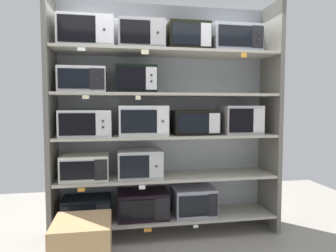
{
  "coord_description": "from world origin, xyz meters",
  "views": [
    {
      "loc": [
        -0.56,
        -3.27,
        1.47
      ],
      "look_at": [
        0.0,
        0.0,
        1.26
      ],
      "focal_mm": 31.38,
      "sensor_mm": 36.0,
      "label": 1
    }
  ],
  "objects_px": {
    "microwave_2": "(194,201)",
    "microwave_7": "(194,122)",
    "microwave_5": "(86,123)",
    "microwave_10": "(135,80)",
    "microwave_3": "(85,167)",
    "microwave_13": "(187,38)",
    "microwave_8": "(240,120)",
    "microwave_6": "(143,121)",
    "microwave_4": "(140,163)",
    "microwave_0": "(87,209)",
    "microwave_11": "(87,33)",
    "microwave_1": "(143,204)",
    "microwave_14": "(234,40)",
    "microwave_12": "(141,36)",
    "microwave_9": "(83,80)",
    "shipping_carton": "(82,248)"
  },
  "relations": [
    {
      "from": "microwave_3",
      "to": "microwave_8",
      "type": "distance_m",
      "value": 1.84
    },
    {
      "from": "microwave_2",
      "to": "microwave_12",
      "type": "bearing_deg",
      "value": -180.0
    },
    {
      "from": "microwave_2",
      "to": "microwave_6",
      "type": "xyz_separation_m",
      "value": [
        -0.59,
        0.0,
        0.94
      ]
    },
    {
      "from": "microwave_5",
      "to": "microwave_10",
      "type": "distance_m",
      "value": 0.71
    },
    {
      "from": "microwave_9",
      "to": "shipping_carton",
      "type": "height_order",
      "value": "microwave_9"
    },
    {
      "from": "microwave_2",
      "to": "microwave_7",
      "type": "distance_m",
      "value": 0.92
    },
    {
      "from": "microwave_9",
      "to": "microwave_14",
      "type": "bearing_deg",
      "value": -0.0
    },
    {
      "from": "microwave_4",
      "to": "microwave_5",
      "type": "relative_size",
      "value": 0.9
    },
    {
      "from": "microwave_12",
      "to": "microwave_14",
      "type": "bearing_deg",
      "value": 0.0
    },
    {
      "from": "microwave_10",
      "to": "microwave_14",
      "type": "xyz_separation_m",
      "value": [
        1.13,
        0.0,
        0.47
      ]
    },
    {
      "from": "microwave_4",
      "to": "microwave_9",
      "type": "relative_size",
      "value": 1.0
    },
    {
      "from": "microwave_1",
      "to": "microwave_5",
      "type": "height_order",
      "value": "microwave_5"
    },
    {
      "from": "microwave_0",
      "to": "microwave_12",
      "type": "xyz_separation_m",
      "value": [
        0.61,
        -0.0,
        1.9
      ]
    },
    {
      "from": "microwave_3",
      "to": "shipping_carton",
      "type": "bearing_deg",
      "value": -87.01
    },
    {
      "from": "microwave_0",
      "to": "microwave_10",
      "type": "height_order",
      "value": "microwave_10"
    },
    {
      "from": "microwave_3",
      "to": "microwave_8",
      "type": "height_order",
      "value": "microwave_8"
    },
    {
      "from": "microwave_14",
      "to": "microwave_1",
      "type": "bearing_deg",
      "value": 179.99
    },
    {
      "from": "microwave_5",
      "to": "microwave_14",
      "type": "distance_m",
      "value": 1.92
    },
    {
      "from": "microwave_0",
      "to": "microwave_7",
      "type": "height_order",
      "value": "microwave_7"
    },
    {
      "from": "microwave_4",
      "to": "microwave_7",
      "type": "bearing_deg",
      "value": 0.01
    },
    {
      "from": "microwave_2",
      "to": "microwave_13",
      "type": "xyz_separation_m",
      "value": [
        -0.08,
        0.0,
        1.87
      ]
    },
    {
      "from": "microwave_2",
      "to": "microwave_7",
      "type": "height_order",
      "value": "microwave_7"
    },
    {
      "from": "microwave_7",
      "to": "microwave_9",
      "type": "bearing_deg",
      "value": -180.0
    },
    {
      "from": "microwave_7",
      "to": "microwave_3",
      "type": "bearing_deg",
      "value": 179.99
    },
    {
      "from": "microwave_10",
      "to": "microwave_5",
      "type": "bearing_deg",
      "value": -180.0
    },
    {
      "from": "microwave_0",
      "to": "microwave_11",
      "type": "distance_m",
      "value": 1.91
    },
    {
      "from": "microwave_1",
      "to": "microwave_8",
      "type": "distance_m",
      "value": 1.49
    },
    {
      "from": "microwave_8",
      "to": "microwave_2",
      "type": "bearing_deg",
      "value": 179.98
    },
    {
      "from": "microwave_8",
      "to": "microwave_10",
      "type": "xyz_separation_m",
      "value": [
        -1.22,
        -0.0,
        0.45
      ]
    },
    {
      "from": "microwave_6",
      "to": "shipping_carton",
      "type": "xyz_separation_m",
      "value": [
        -0.59,
        -0.69,
        -1.08
      ]
    },
    {
      "from": "microwave_7",
      "to": "microwave_13",
      "type": "distance_m",
      "value": 0.96
    },
    {
      "from": "microwave_7",
      "to": "microwave_0",
      "type": "bearing_deg",
      "value": 180.0
    },
    {
      "from": "microwave_3",
      "to": "microwave_13",
      "type": "distance_m",
      "value": 1.82
    },
    {
      "from": "microwave_8",
      "to": "microwave_6",
      "type": "bearing_deg",
      "value": 179.99
    },
    {
      "from": "microwave_5",
      "to": "microwave_10",
      "type": "bearing_deg",
      "value": 0.0
    },
    {
      "from": "microwave_5",
      "to": "microwave_6",
      "type": "relative_size",
      "value": 1.01
    },
    {
      "from": "microwave_1",
      "to": "microwave_13",
      "type": "xyz_separation_m",
      "value": [
        0.51,
        -0.0,
        1.88
      ]
    },
    {
      "from": "microwave_11",
      "to": "shipping_carton",
      "type": "bearing_deg",
      "value": -90.08
    },
    {
      "from": "microwave_2",
      "to": "microwave_14",
      "type": "relative_size",
      "value": 0.86
    },
    {
      "from": "microwave_9",
      "to": "microwave_11",
      "type": "bearing_deg",
      "value": -0.3
    },
    {
      "from": "microwave_4",
      "to": "microwave_5",
      "type": "xyz_separation_m",
      "value": [
        -0.57,
        -0.0,
        0.46
      ]
    },
    {
      "from": "microwave_6",
      "to": "microwave_0",
      "type": "bearing_deg",
      "value": 180.0
    },
    {
      "from": "microwave_5",
      "to": "microwave_7",
      "type": "height_order",
      "value": "microwave_5"
    },
    {
      "from": "microwave_10",
      "to": "shipping_carton",
      "type": "xyz_separation_m",
      "value": [
        -0.51,
        -0.69,
        -1.53
      ]
    },
    {
      "from": "microwave_8",
      "to": "microwave_11",
      "type": "height_order",
      "value": "microwave_11"
    },
    {
      "from": "microwave_12",
      "to": "microwave_7",
      "type": "bearing_deg",
      "value": 0.0
    },
    {
      "from": "microwave_3",
      "to": "microwave_14",
      "type": "height_order",
      "value": "microwave_14"
    },
    {
      "from": "microwave_5",
      "to": "microwave_10",
      "type": "relative_size",
      "value": 1.21
    },
    {
      "from": "microwave_7",
      "to": "microwave_8",
      "type": "height_order",
      "value": "microwave_8"
    },
    {
      "from": "microwave_2",
      "to": "microwave_13",
      "type": "height_order",
      "value": "microwave_13"
    }
  ]
}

